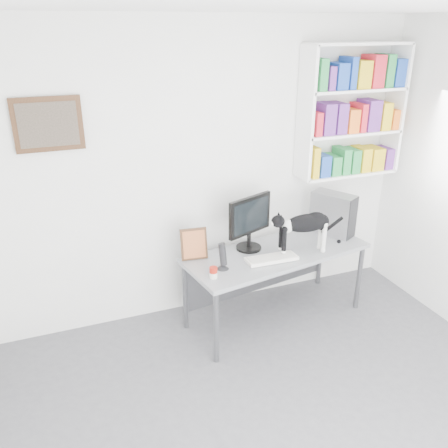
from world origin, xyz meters
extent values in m
cube|color=white|center=(0.00, 0.00, 2.70)|extent=(4.00, 4.00, 0.01)
cube|color=white|center=(0.00, 2.00, 1.35)|extent=(4.00, 0.01, 2.70)
cube|color=white|center=(1.40, 1.85, 1.85)|extent=(1.03, 0.28, 1.24)
cube|color=#432815|center=(-1.30, 1.97, 1.90)|extent=(0.52, 0.04, 0.42)
cube|color=gray|center=(0.49, 1.50, 0.35)|extent=(1.78, 0.93, 0.71)
cube|color=black|center=(0.27, 1.64, 0.97)|extent=(0.54, 0.39, 0.52)
cube|color=white|center=(0.36, 1.36, 0.72)|extent=(0.46, 0.19, 0.03)
cube|color=#A2A2A6|center=(1.17, 1.67, 0.91)|extent=(0.36, 0.45, 0.41)
cylinder|color=black|center=(-0.09, 1.37, 0.83)|extent=(0.14, 0.14, 0.24)
cube|color=#432815|center=(-0.26, 1.64, 0.85)|extent=(0.24, 0.12, 0.29)
cylinder|color=#A71A0E|center=(-0.22, 1.25, 0.76)|extent=(0.07, 0.07, 0.10)
camera|label=1|loc=(-1.36, -1.93, 2.62)|focal=38.00mm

